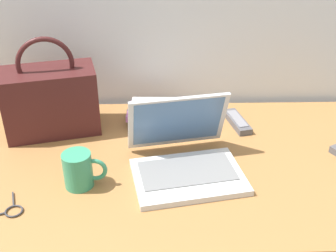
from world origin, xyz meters
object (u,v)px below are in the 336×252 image
laptop (184,157)px  handbag (51,99)px  coffee_mug (79,170)px  book_stack (155,113)px  eyeglasses (1,213)px  remote_control_near (237,121)px

laptop → handbag: bearing=150.7°
coffee_mug → handbag: (-0.14, 0.31, 0.06)m
laptop → handbag: size_ratio=1.07×
book_stack → handbag: bearing=-171.6°
coffee_mug → eyeglasses: coffee_mug is taller
remote_control_near → book_stack: size_ratio=0.81×
remote_control_near → handbag: size_ratio=0.50×
book_stack → eyeglasses: bearing=-129.5°
eyeglasses → handbag: size_ratio=0.39×
coffee_mug → laptop: bearing=13.0°
coffee_mug → book_stack: size_ratio=0.59×
laptop → remote_control_near: laptop is taller
handbag → book_stack: handbag is taller
book_stack → remote_control_near: bearing=-5.6°
coffee_mug → book_stack: coffee_mug is taller
laptop → eyeglasses: (-0.48, -0.18, -0.04)m
eyeglasses → book_stack: size_ratio=0.62×
eyeglasses → book_stack: book_stack is taller
laptop → coffee_mug: size_ratio=2.91×
book_stack → coffee_mug: bearing=-119.8°
laptop → coffee_mug: 0.30m
coffee_mug → remote_control_near: (0.50, 0.33, -0.04)m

